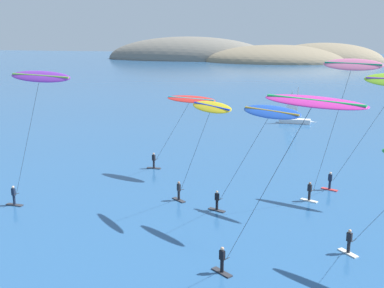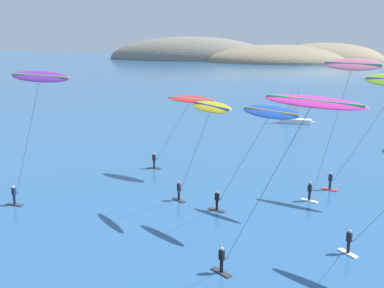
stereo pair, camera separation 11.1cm
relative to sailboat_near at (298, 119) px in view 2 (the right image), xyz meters
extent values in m
ellipsoid|color=slate|center=(-53.65, 157.32, -0.64)|extent=(82.44, 32.77, 22.11)
ellipsoid|color=#84755B|center=(10.94, 157.42, -0.64)|extent=(52.80, 37.67, 16.91)
ellipsoid|color=#84755B|center=(-10.51, 150.24, -0.64)|extent=(68.57, 44.43, 15.21)
cube|color=white|center=(-0.30, 0.02, -0.29)|extent=(4.87, 1.68, 0.70)
cone|color=white|center=(2.09, -0.12, -0.29)|extent=(2.20, 0.79, 0.67)
cylinder|color=#B2B2B7|center=(-0.01, 0.00, 2.56)|extent=(0.12, 0.12, 5.00)
pyramid|color=white|center=(-0.90, 0.05, 2.38)|extent=(1.80, 0.19, 4.25)
cylinder|color=#A5A5AD|center=(-0.90, 0.05, 0.31)|extent=(1.80, 0.19, 0.08)
cube|color=#2D2D33|center=(-3.90, -49.87, -0.60)|extent=(1.43, 1.24, 0.08)
cylinder|color=black|center=(-3.90, -49.87, -0.16)|extent=(0.22, 0.22, 0.80)
cube|color=black|center=(-3.90, -49.87, 0.54)|extent=(0.39, 0.35, 0.60)
sphere|color=tan|center=(-3.90, -49.87, 0.96)|extent=(0.22, 0.22, 0.22)
cylinder|color=black|center=(-3.60, -50.05, 0.42)|extent=(0.32, 0.49, 0.04)
ellipsoid|color=#D62D9E|center=(0.82, -52.74, 10.41)|extent=(5.41, 4.00, 0.55)
cylinder|color=#28D160|center=(0.82, -52.74, 10.46)|extent=(4.57, 2.87, 0.16)
cylinder|color=#333338|center=(-1.39, -51.40, 5.36)|extent=(4.46, 2.73, 9.90)
cube|color=#2D2D33|center=(-5.95, -39.73, -0.60)|extent=(1.53, 0.99, 0.08)
cylinder|color=black|center=(-5.95, -39.73, -0.16)|extent=(0.22, 0.22, 0.80)
cube|color=black|center=(-5.95, -39.73, 0.54)|extent=(0.39, 0.36, 0.60)
sphere|color=beige|center=(-5.95, -39.73, 0.96)|extent=(0.22, 0.22, 0.22)
cylinder|color=black|center=(-5.66, -39.93, 0.42)|extent=(0.34, 0.48, 0.04)
ellipsoid|color=blue|center=(-1.71, -42.64, 8.16)|extent=(4.81, 3.87, 0.87)
cylinder|color=gold|center=(-1.71, -42.64, 8.21)|extent=(3.96, 2.78, 0.16)
cylinder|color=#333338|center=(-3.68, -41.28, 4.24)|extent=(3.98, 2.74, 7.65)
cube|color=#2D2D33|center=(-9.56, -38.09, -0.60)|extent=(1.41, 1.27, 0.08)
cylinder|color=black|center=(-9.56, -38.09, -0.16)|extent=(0.22, 0.22, 0.80)
cube|color=black|center=(-9.56, -38.09, 0.54)|extent=(0.38, 0.38, 0.60)
sphere|color=#9E7051|center=(-9.56, -38.09, 0.96)|extent=(0.22, 0.22, 0.22)
cylinder|color=black|center=(-9.31, -38.33, 0.42)|extent=(0.41, 0.42, 0.04)
ellipsoid|color=yellow|center=(-6.19, -41.32, 8.15)|extent=(4.21, 4.11, 0.80)
cylinder|color=#1432E0|center=(-6.19, -41.32, 8.20)|extent=(3.31, 3.18, 0.16)
cylinder|color=#333338|center=(-7.75, -39.82, 4.23)|extent=(3.15, 3.02, 7.64)
cube|color=#2D2D33|center=(-22.77, -42.24, -0.60)|extent=(1.53, 0.53, 0.08)
cylinder|color=#192338|center=(-22.77, -42.24, -0.16)|extent=(0.22, 0.22, 0.80)
cube|color=#192338|center=(-22.77, -42.24, 0.54)|extent=(0.39, 0.30, 0.60)
sphere|color=beige|center=(-22.77, -42.24, 0.96)|extent=(0.22, 0.22, 0.22)
cylinder|color=black|center=(-22.44, -42.36, 0.42)|extent=(0.22, 0.53, 0.04)
ellipsoid|color=purple|center=(-18.77, -43.62, 10.36)|extent=(6.30, 3.04, 0.89)
cylinder|color=#7ACC42|center=(-18.77, -43.62, 10.41)|extent=(5.71, 2.10, 0.16)
cylinder|color=#333338|center=(-20.61, -42.99, 5.34)|extent=(3.70, 1.29, 9.85)
cube|color=#2D2D33|center=(-14.55, -29.13, -0.60)|extent=(1.51, 0.45, 0.08)
cylinder|color=black|center=(-14.55, -29.13, -0.16)|extent=(0.22, 0.22, 0.80)
cube|color=black|center=(-14.55, -29.13, 0.54)|extent=(0.39, 0.30, 0.60)
sphere|color=tan|center=(-14.55, -29.13, 0.96)|extent=(0.22, 0.22, 0.22)
cylinder|color=black|center=(-14.22, -29.24, 0.42)|extent=(0.21, 0.53, 0.04)
ellipsoid|color=red|center=(-10.19, -30.58, 7.12)|extent=(5.62, 3.14, 0.66)
cylinder|color=#23D6DB|center=(-10.19, -30.58, 7.17)|extent=(4.94, 1.78, 0.16)
cylinder|color=#333338|center=(-12.20, -29.91, 3.72)|extent=(4.06, 1.37, 6.61)
cube|color=silver|center=(1.44, -35.77, -0.60)|extent=(1.53, 1.00, 0.08)
cylinder|color=black|center=(1.44, -35.77, -0.16)|extent=(0.22, 0.22, 0.80)
cube|color=black|center=(1.44, -35.77, 0.54)|extent=(0.39, 0.34, 0.60)
sphere|color=#9E7051|center=(1.44, -35.77, 0.96)|extent=(0.22, 0.22, 0.22)
cylinder|color=black|center=(1.74, -35.94, 0.42)|extent=(0.30, 0.50, 0.04)
ellipsoid|color=pink|center=(4.02, -37.16, 11.14)|extent=(4.78, 3.32, 0.99)
cylinder|color=#14895B|center=(4.02, -37.16, 11.19)|extent=(4.08, 2.29, 0.16)
cylinder|color=#333338|center=(2.88, -36.55, 5.73)|extent=(2.31, 1.25, 10.63)
cube|color=red|center=(3.31, -32.30, -0.60)|extent=(1.53, 1.00, 0.08)
cylinder|color=#192338|center=(3.31, -32.30, -0.16)|extent=(0.22, 0.22, 0.80)
cube|color=#192338|center=(3.31, -32.30, 0.54)|extent=(0.39, 0.30, 0.60)
sphere|color=beige|center=(3.31, -32.30, 0.96)|extent=(0.22, 0.22, 0.22)
cylinder|color=black|center=(3.65, -32.42, 0.42)|extent=(0.21, 0.53, 0.04)
cylinder|color=#333338|center=(5.96, -33.20, 5.02)|extent=(4.66, 1.60, 9.22)
cube|color=silver|center=(3.82, -45.48, -0.60)|extent=(1.30, 1.39, 0.08)
cylinder|color=black|center=(3.82, -45.48, -0.16)|extent=(0.22, 0.22, 0.80)
cube|color=black|center=(3.82, -45.48, 0.54)|extent=(0.39, 0.35, 0.60)
sphere|color=tan|center=(3.82, -45.48, 0.96)|extent=(0.22, 0.22, 0.22)
cylinder|color=black|center=(4.12, -45.67, 0.42)|extent=(0.32, 0.49, 0.04)
camera|label=1|loc=(0.12, -76.20, 13.77)|focal=45.00mm
camera|label=2|loc=(0.22, -76.17, 13.77)|focal=45.00mm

